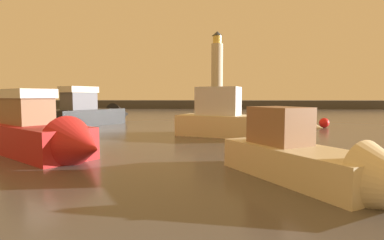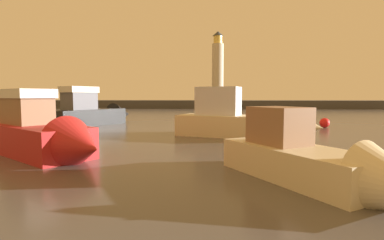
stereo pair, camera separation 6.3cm
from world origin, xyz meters
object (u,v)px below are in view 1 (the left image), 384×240
Objects in this scene: lighthouse at (217,68)px; motorboat_1 at (321,163)px; motorboat_0 at (45,135)px; motorboat_2 at (249,122)px; motorboat_3 at (96,112)px; mooring_buoy at (324,123)px.

lighthouse is 58.06m from motorboat_1.
lighthouse is 54.95m from motorboat_0.
motorboat_1 is at bearing -86.08° from motorboat_2.
motorboat_0 is 11.18m from motorboat_1.
motorboat_3 is (-13.27, 7.85, 0.12)m from motorboat_2.
lighthouse reaches higher than motorboat_2.
motorboat_2 reaches higher than motorboat_1.
motorboat_1 is (1.82, -57.46, -8.12)m from lighthouse.
motorboat_2 is at bearing 93.92° from motorboat_1.
motorboat_0 is at bearing -144.56° from motorboat_2.
lighthouse is at bearing 91.33° from motorboat_2.
motorboat_0 reaches higher than mooring_buoy.
lighthouse reaches higher than motorboat_1.
lighthouse is 2.20× the size of motorboat_1.
mooring_buoy is at bearing 41.39° from motorboat_2.
motorboat_1 is at bearing -110.55° from mooring_buoy.
motorboat_1 is 0.78× the size of motorboat_3.
motorboat_3 reaches higher than motorboat_1.
motorboat_1 is 0.71× the size of motorboat_2.
mooring_buoy is (16.90, 13.24, -0.56)m from motorboat_0.
motorboat_1 is at bearing -19.74° from motorboat_0.
mooring_buoy is (8.20, -40.45, -8.42)m from lighthouse.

